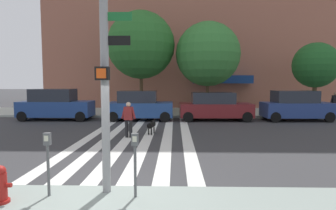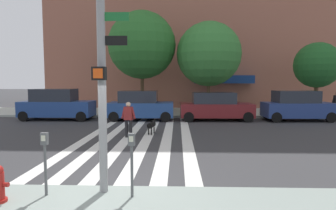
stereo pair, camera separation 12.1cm
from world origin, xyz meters
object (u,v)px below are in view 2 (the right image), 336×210
at_px(dog_on_leash, 152,125).
at_px(street_tree_middle, 209,54).
at_px(parked_car_behind_first, 140,106).
at_px(parked_car_fourth_in_line, 297,106).
at_px(parked_car_third_in_line, 216,107).
at_px(traffic_light_pole, 101,37).
at_px(parking_meter_curbside, 132,156).
at_px(street_tree_nearest, 142,45).
at_px(parked_car_near_curb, 57,105).
at_px(street_tree_further, 317,65).
at_px(parking_meter_second_along, 45,155).
at_px(pedestrian_dog_walker, 128,117).

bearing_deg(dog_on_leash, street_tree_middle, 65.18).
height_order(parked_car_behind_first, parked_car_fourth_in_line, parked_car_fourth_in_line).
relative_size(street_tree_middle, dog_on_leash, 6.34).
xyz_separation_m(parked_car_third_in_line, street_tree_middle, (-0.18, 2.84, 3.71)).
height_order(traffic_light_pole, parked_car_third_in_line, traffic_light_pole).
height_order(parking_meter_curbside, dog_on_leash, parking_meter_curbside).
xyz_separation_m(parked_car_behind_first, street_tree_nearest, (-0.26, 3.15, 4.39)).
relative_size(parked_car_near_curb, parked_car_third_in_line, 1.00).
bearing_deg(parked_car_third_in_line, parked_car_near_curb, 179.99).
relative_size(street_tree_further, dog_on_leash, 4.89).
height_order(traffic_light_pole, parked_car_near_curb, traffic_light_pole).
xyz_separation_m(traffic_light_pole, dog_on_leash, (0.35, 7.79, -3.08)).
xyz_separation_m(parked_car_near_curb, street_tree_middle, (10.46, 2.84, 3.61)).
height_order(parked_car_behind_first, parked_car_third_in_line, parked_car_behind_first).
xyz_separation_m(traffic_light_pole, parking_meter_second_along, (-1.19, -0.21, -2.49)).
xyz_separation_m(parked_car_fourth_in_line, street_tree_nearest, (-10.55, 3.15, 4.37)).
relative_size(parked_car_near_curb, parked_car_behind_first, 1.11).
xyz_separation_m(parked_car_near_curb, parked_car_behind_first, (5.66, -0.00, -0.05)).
distance_m(traffic_light_pole, parked_car_fourth_in_line, 16.07).
bearing_deg(street_tree_middle, parking_meter_second_along, -108.04).
bearing_deg(parking_meter_second_along, street_tree_further, 50.17).
distance_m(traffic_light_pole, dog_on_leash, 8.39).
xyz_separation_m(parked_car_fourth_in_line, street_tree_further, (2.52, 2.83, 2.81)).
height_order(parking_meter_curbside, parking_meter_second_along, same).
bearing_deg(street_tree_nearest, pedestrian_dog_walker, -87.02).
relative_size(parked_car_behind_first, parked_car_fourth_in_line, 0.97).
height_order(parking_meter_curbside, parked_car_behind_first, parked_car_behind_first).
distance_m(parking_meter_curbside, street_tree_further, 19.62).
bearing_deg(traffic_light_pole, street_tree_further, 52.44).
bearing_deg(street_tree_nearest, street_tree_middle, -3.51).
xyz_separation_m(parking_meter_curbside, pedestrian_dog_walker, (-1.30, 7.11, -0.10)).
relative_size(parked_car_third_in_line, pedestrian_dog_walker, 2.89).
distance_m(street_tree_further, pedestrian_dog_walker, 15.57).
height_order(parking_meter_curbside, street_tree_nearest, street_tree_nearest).
distance_m(street_tree_nearest, pedestrian_dog_walker, 10.05).
bearing_deg(parking_meter_curbside, parked_car_third_in_line, 75.03).
height_order(parked_car_third_in_line, street_tree_further, street_tree_further).
xyz_separation_m(traffic_light_pole, parked_car_behind_first, (-0.84, 12.75, -2.57)).
xyz_separation_m(street_tree_nearest, street_tree_middle, (5.06, -0.31, -0.72)).
bearing_deg(dog_on_leash, parking_meter_second_along, -100.91).
bearing_deg(street_tree_nearest, traffic_light_pole, -86.04).
bearing_deg(parked_car_near_curb, street_tree_middle, 15.20).
bearing_deg(parked_car_behind_first, street_tree_further, 12.44).
distance_m(parking_meter_second_along, street_tree_further, 20.73).
bearing_deg(pedestrian_dog_walker, parked_car_third_in_line, 50.88).
bearing_deg(parked_car_fourth_in_line, street_tree_nearest, 163.36).
relative_size(parked_car_near_curb, pedestrian_dog_walker, 2.89).
distance_m(parked_car_third_in_line, street_tree_nearest, 7.55).
relative_size(parked_car_fourth_in_line, pedestrian_dog_walker, 2.71).
bearing_deg(traffic_light_pole, parked_car_near_curb, 117.02).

